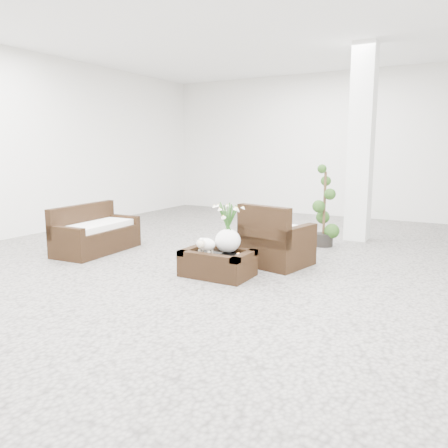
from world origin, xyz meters
The scene contains 9 objects.
ground centered at (0.00, 0.00, 0.00)m, with size 11.00×11.00×0.00m, color gray.
column centered at (1.20, 2.80, 1.75)m, with size 0.40×0.40×3.50m, color white.
coffee_table centered at (0.16, -0.55, 0.16)m, with size 0.90×0.60×0.31m, color black.
sheep_figurine centered at (0.04, -0.65, 0.42)m, with size 0.28×0.23×0.21m, color white.
planter_narcissus centered at (0.26, -0.45, 0.71)m, with size 0.44×0.44×0.80m, color white, non-canonical shape.
tealight centered at (0.46, -0.53, 0.33)m, with size 0.04×0.04×0.03m, color white.
armchair centered at (0.61, 0.38, 0.45)m, with size 0.84×0.81×0.90m, color black.
loveseat centered at (-2.27, -0.31, 0.38)m, with size 1.43×0.69×0.77m, color black.
topiary centered at (0.83, 1.94, 0.69)m, with size 0.37×0.37×1.38m, color #203F14, non-canonical shape.
Camera 1 is at (3.03, -5.47, 1.67)m, focal length 35.61 mm.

